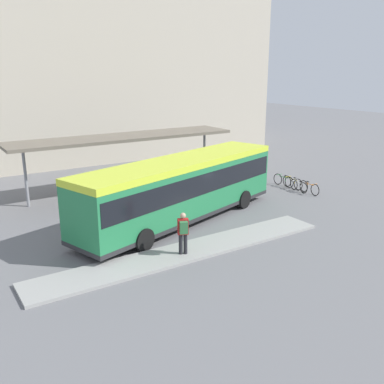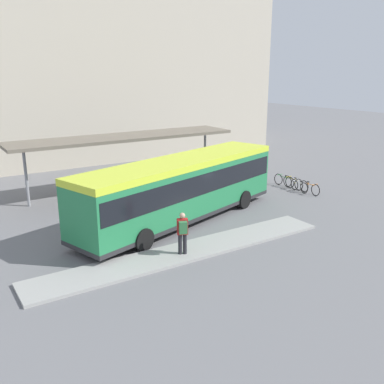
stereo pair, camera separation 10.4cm
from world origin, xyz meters
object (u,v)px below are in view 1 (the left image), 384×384
Objects in this scene: bicycle_orange at (309,188)px; city_bus at (182,185)px; bicycle_white at (299,186)px; bicycle_green at (283,180)px; bicycle_yellow at (292,183)px; pedestrian_waiting at (183,231)px.

city_bus is at bearing -84.29° from bicycle_orange.
bicycle_white is 1.44m from bicycle_green.
bicycle_green reaches higher than bicycle_yellow.
bicycle_orange is 1.08× the size of bicycle_white.
bicycle_orange is at bearing 179.07° from bicycle_green.
city_bus is 9.21m from bicycle_orange.
bicycle_green reaches higher than bicycle_orange.
bicycle_yellow is 1.00× the size of bicycle_green.
city_bus is 7.80× the size of bicycle_white.
city_bus is at bearing 101.08° from bicycle_white.
bicycle_orange is at bearing -17.27° from city_bus.
bicycle_white is 0.92× the size of bicycle_yellow.
bicycle_green is (0.11, 1.43, 0.03)m from bicycle_white.
bicycle_orange is (9.09, -0.03, -1.47)m from city_bus.
bicycle_white is (11.15, 4.34, -0.77)m from pedestrian_waiting.
pedestrian_waiting is 12.67m from bicycle_green.
bicycle_green is (-0.08, 0.72, 0.00)m from bicycle_yellow.
bicycle_yellow is (11.34, 5.06, -0.74)m from pedestrian_waiting.
city_bus is 4.32m from pedestrian_waiting.
bicycle_orange is 0.98× the size of bicycle_green.
pedestrian_waiting is (-2.20, -3.65, -0.72)m from city_bus.
bicycle_yellow is (9.14, 1.41, -1.46)m from city_bus.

